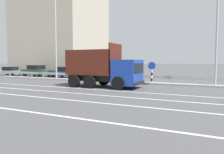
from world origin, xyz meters
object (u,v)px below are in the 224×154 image
parked_car_3 (66,72)px  parked_car_1 (10,71)px  street_lamp_1 (55,32)px  parked_car_2 (37,71)px  dump_truck (111,73)px  street_lamp_2 (217,25)px  median_road_sign (152,72)px

parked_car_3 → parked_car_1: bearing=-90.2°
parked_car_1 → parked_car_3: 10.50m
street_lamp_1 → parked_car_3: (-0.71, 2.86, -4.89)m
street_lamp_1 → parked_car_2: 8.05m
dump_truck → street_lamp_1: size_ratio=0.63×
dump_truck → street_lamp_1: street_lamp_1 is taller
street_lamp_2 → parked_car_3: 18.70m
street_lamp_1 → street_lamp_2: size_ratio=1.09×
street_lamp_1 → parked_car_2: (-5.78, 2.84, -4.82)m
dump_truck → parked_car_2: 16.58m
dump_truck → median_road_sign: 4.62m
median_road_sign → street_lamp_2: 6.84m
parked_car_1 → parked_car_2: bearing=-93.6°
parked_car_3 → median_road_sign: bearing=76.5°
parked_car_1 → parked_car_2: size_ratio=0.95×
median_road_sign → parked_car_3: median_road_sign is taller
street_lamp_1 → parked_car_1: size_ratio=2.27×
dump_truck → street_lamp_2: size_ratio=0.69×
street_lamp_1 → dump_truck: bearing=-23.0°
dump_truck → parked_car_3: dump_truck is taller
dump_truck → median_road_sign: (2.37, 3.96, -0.09)m
median_road_sign → parked_car_3: (-12.40, 2.85, -0.43)m
street_lamp_2 → parked_car_1: bearing=174.1°
street_lamp_1 → street_lamp_2: 17.20m
dump_truck → parked_car_3: size_ratio=1.47×
street_lamp_2 → parked_car_2: size_ratio=1.97×
parked_car_1 → parked_car_3: (10.50, 0.07, 0.06)m
median_road_sign → street_lamp_1: street_lamp_1 is taller
dump_truck → street_lamp_1: bearing=-113.4°
street_lamp_1 → parked_car_2: bearing=153.8°
median_road_sign → parked_car_1: bearing=173.1°
parked_car_2 → dump_truck: bearing=68.7°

